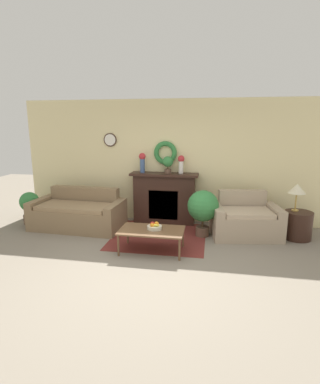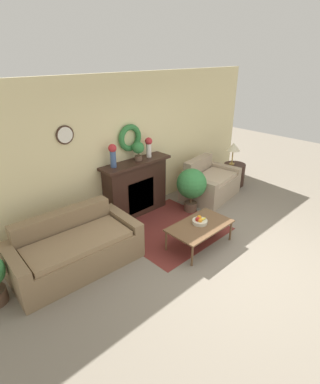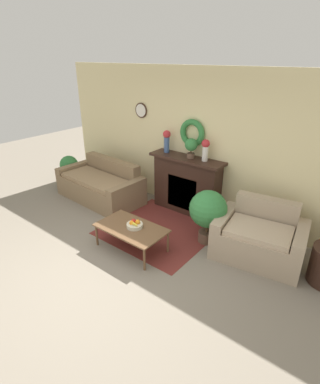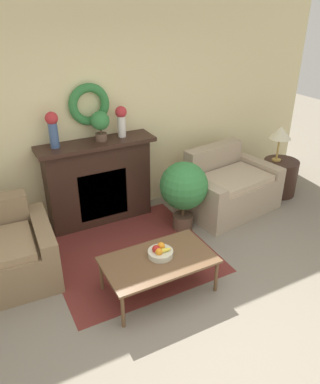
{
  "view_description": "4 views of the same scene",
  "coord_description": "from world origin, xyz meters",
  "px_view_note": "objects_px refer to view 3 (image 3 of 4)",
  "views": [
    {
      "loc": [
        0.89,
        -3.95,
        2.14
      ],
      "look_at": [
        -0.08,
        1.59,
        0.89
      ],
      "focal_mm": 28.0,
      "sensor_mm": 36.0,
      "label": 1
    },
    {
      "loc": [
        -3.54,
        -1.81,
        3.0
      ],
      "look_at": [
        -0.28,
        1.58,
        0.81
      ],
      "focal_mm": 28.0,
      "sensor_mm": 36.0,
      "label": 2
    },
    {
      "loc": [
        2.75,
        -2.07,
        2.86
      ],
      "look_at": [
        -0.15,
        1.62,
        0.69
      ],
      "focal_mm": 28.0,
      "sensor_mm": 36.0,
      "label": 3
    },
    {
      "loc": [
        -1.47,
        -1.83,
        2.69
      ],
      "look_at": [
        0.22,
        1.38,
        0.81
      ],
      "focal_mm": 35.0,
      "sensor_mm": 36.0,
      "label": 4
    }
  ],
  "objects_px": {
    "fruit_bowl": "(135,224)",
    "vase_on_mantel_right": "(205,148)",
    "potted_plant_on_mantel": "(191,146)",
    "potted_plant_floor_by_couch": "(69,168)",
    "loveseat_right": "(259,238)",
    "couch_left": "(101,185)",
    "vase_on_mantel_left": "(167,140)",
    "coffee_table": "(131,229)",
    "potted_plant_floor_by_loveseat": "(208,211)",
    "fireplace": "(186,185)"
  },
  "relations": [
    {
      "from": "fruit_bowl",
      "to": "vase_on_mantel_right",
      "type": "distance_m",
      "value": 1.84
    },
    {
      "from": "fruit_bowl",
      "to": "potted_plant_on_mantel",
      "type": "distance_m",
      "value": 1.8
    },
    {
      "from": "fruit_bowl",
      "to": "potted_plant_floor_by_couch",
      "type": "xyz_separation_m",
      "value": [
        -2.99,
        0.98,
        -0.03
      ]
    },
    {
      "from": "loveseat_right",
      "to": "vase_on_mantel_right",
      "type": "height_order",
      "value": "vase_on_mantel_right"
    },
    {
      "from": "couch_left",
      "to": "vase_on_mantel_right",
      "type": "xyz_separation_m",
      "value": [
        2.11,
        0.66,
        1.05
      ]
    },
    {
      "from": "vase_on_mantel_left",
      "to": "potted_plant_on_mantel",
      "type": "relative_size",
      "value": 1.16
    },
    {
      "from": "fruit_bowl",
      "to": "vase_on_mantel_right",
      "type": "bearing_deg",
      "value": 79.84
    },
    {
      "from": "couch_left",
      "to": "loveseat_right",
      "type": "xyz_separation_m",
      "value": [
        3.44,
        0.12,
        0.01
      ]
    },
    {
      "from": "coffee_table",
      "to": "potted_plant_floor_by_loveseat",
      "type": "xyz_separation_m",
      "value": [
        0.84,
        0.92,
        0.22
      ]
    },
    {
      "from": "couch_left",
      "to": "fruit_bowl",
      "type": "relative_size",
      "value": 7.58
    },
    {
      "from": "loveseat_right",
      "to": "coffee_table",
      "type": "distance_m",
      "value": 1.98
    },
    {
      "from": "fruit_bowl",
      "to": "potted_plant_floor_by_couch",
      "type": "height_order",
      "value": "potted_plant_floor_by_couch"
    },
    {
      "from": "vase_on_mantel_right",
      "to": "potted_plant_floor_by_loveseat",
      "type": "height_order",
      "value": "vase_on_mantel_right"
    },
    {
      "from": "coffee_table",
      "to": "potted_plant_floor_by_loveseat",
      "type": "relative_size",
      "value": 1.21
    },
    {
      "from": "couch_left",
      "to": "potted_plant_floor_by_couch",
      "type": "bearing_deg",
      "value": 179.96
    },
    {
      "from": "coffee_table",
      "to": "vase_on_mantel_left",
      "type": "height_order",
      "value": "vase_on_mantel_left"
    },
    {
      "from": "potted_plant_floor_by_loveseat",
      "to": "couch_left",
      "type": "bearing_deg",
      "value": 179.02
    },
    {
      "from": "fireplace",
      "to": "couch_left",
      "type": "bearing_deg",
      "value": -159.55
    },
    {
      "from": "couch_left",
      "to": "fireplace",
      "type": "bearing_deg",
      "value": 23.43
    },
    {
      "from": "couch_left",
      "to": "fruit_bowl",
      "type": "distance_m",
      "value": 2.05
    },
    {
      "from": "fruit_bowl",
      "to": "potted_plant_floor_by_loveseat",
      "type": "height_order",
      "value": "potted_plant_floor_by_loveseat"
    },
    {
      "from": "fruit_bowl",
      "to": "couch_left",
      "type": "bearing_deg",
      "value": 153.23
    },
    {
      "from": "fruit_bowl",
      "to": "vase_on_mantel_right",
      "type": "height_order",
      "value": "vase_on_mantel_right"
    },
    {
      "from": "fireplace",
      "to": "vase_on_mantel_right",
      "type": "height_order",
      "value": "vase_on_mantel_right"
    },
    {
      "from": "coffee_table",
      "to": "potted_plant_on_mantel",
      "type": "bearing_deg",
      "value": 88.68
    },
    {
      "from": "coffee_table",
      "to": "vase_on_mantel_left",
      "type": "distance_m",
      "value": 1.98
    },
    {
      "from": "fireplace",
      "to": "potted_plant_floor_by_loveseat",
      "type": "relative_size",
      "value": 1.61
    },
    {
      "from": "coffee_table",
      "to": "fruit_bowl",
      "type": "distance_m",
      "value": 0.1
    },
    {
      "from": "couch_left",
      "to": "potted_plant_floor_by_loveseat",
      "type": "xyz_separation_m",
      "value": [
        2.62,
        -0.04,
        0.28
      ]
    },
    {
      "from": "loveseat_right",
      "to": "potted_plant_floor_by_loveseat",
      "type": "height_order",
      "value": "potted_plant_floor_by_loveseat"
    },
    {
      "from": "potted_plant_on_mantel",
      "to": "potted_plant_floor_by_couch",
      "type": "distance_m",
      "value": 3.18
    },
    {
      "from": "vase_on_mantel_right",
      "to": "fruit_bowl",
      "type": "bearing_deg",
      "value": -100.16
    },
    {
      "from": "fruit_bowl",
      "to": "potted_plant_floor_by_couch",
      "type": "distance_m",
      "value": 3.15
    },
    {
      "from": "potted_plant_floor_by_loveseat",
      "to": "potted_plant_on_mantel",
      "type": "bearing_deg",
      "value": 139.54
    },
    {
      "from": "potted_plant_on_mantel",
      "to": "fruit_bowl",
      "type": "bearing_deg",
      "value": -89.95
    },
    {
      "from": "potted_plant_floor_by_loveseat",
      "to": "vase_on_mantel_left",
      "type": "bearing_deg",
      "value": 152.84
    },
    {
      "from": "couch_left",
      "to": "potted_plant_floor_by_couch",
      "type": "xyz_separation_m",
      "value": [
        -1.17,
        0.06,
        0.11
      ]
    },
    {
      "from": "loveseat_right",
      "to": "fruit_bowl",
      "type": "distance_m",
      "value": 1.93
    },
    {
      "from": "coffee_table",
      "to": "potted_plant_floor_by_couch",
      "type": "height_order",
      "value": "potted_plant_floor_by_couch"
    },
    {
      "from": "vase_on_mantel_left",
      "to": "loveseat_right",
      "type": "bearing_deg",
      "value": -13.88
    },
    {
      "from": "coffee_table",
      "to": "potted_plant_floor_by_loveseat",
      "type": "height_order",
      "value": "potted_plant_floor_by_loveseat"
    },
    {
      "from": "coffee_table",
      "to": "vase_on_mantel_left",
      "type": "xyz_separation_m",
      "value": [
        -0.53,
        1.62,
        1.01
      ]
    },
    {
      "from": "vase_on_mantel_right",
      "to": "potted_plant_floor_by_couch",
      "type": "xyz_separation_m",
      "value": [
        -3.27,
        -0.59,
        -0.94
      ]
    },
    {
      "from": "couch_left",
      "to": "potted_plant_floor_by_loveseat",
      "type": "distance_m",
      "value": 2.64
    },
    {
      "from": "fireplace",
      "to": "potted_plant_floor_by_couch",
      "type": "xyz_separation_m",
      "value": [
        -2.91,
        -0.59,
        -0.15
      ]
    },
    {
      "from": "potted_plant_on_mantel",
      "to": "vase_on_mantel_right",
      "type": "bearing_deg",
      "value": 4.03
    },
    {
      "from": "loveseat_right",
      "to": "potted_plant_floor_by_couch",
      "type": "height_order",
      "value": "loveseat_right"
    },
    {
      "from": "vase_on_mantel_right",
      "to": "potted_plant_floor_by_loveseat",
      "type": "xyz_separation_m",
      "value": [
        0.52,
        -0.7,
        -0.77
      ]
    },
    {
      "from": "couch_left",
      "to": "potted_plant_floor_by_couch",
      "type": "distance_m",
      "value": 1.17
    },
    {
      "from": "fireplace",
      "to": "fruit_bowl",
      "type": "relative_size",
      "value": 5.78
    }
  ]
}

